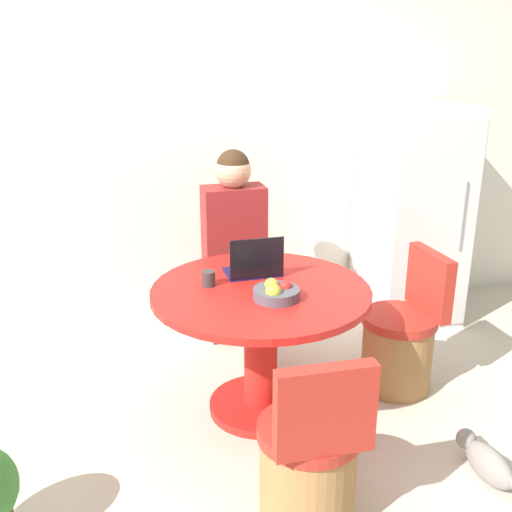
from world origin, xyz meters
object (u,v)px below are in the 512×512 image
at_px(chair_near_camera, 309,466).
at_px(fruit_bowl, 276,292).
at_px(chair_right_side, 400,343).
at_px(cat, 487,461).
at_px(dining_table, 261,327).
at_px(person_seated, 233,239).
at_px(refrigerator, 412,216).
at_px(laptop, 254,267).

relative_size(chair_near_camera, fruit_bowl, 3.56).
relative_size(chair_right_side, cat, 2.02).
height_order(dining_table, cat, dining_table).
relative_size(dining_table, person_seated, 0.86).
height_order(refrigerator, fruit_bowl, refrigerator).
xyz_separation_m(person_seated, laptop, (-0.02, -0.63, 0.04)).
bearing_deg(fruit_bowl, refrigerator, 38.17).
xyz_separation_m(person_seated, fruit_bowl, (0.00, -0.97, 0.02)).
bearing_deg(refrigerator, chair_near_camera, -128.63).
bearing_deg(dining_table, cat, -43.53).
bearing_deg(cat, laptop, 34.68).
bearing_deg(cat, person_seated, 21.58).
distance_m(dining_table, chair_near_camera, 0.91).
height_order(person_seated, fruit_bowl, person_seated).
bearing_deg(refrigerator, chair_right_side, -120.39).
relative_size(refrigerator, chair_near_camera, 1.87).
xyz_separation_m(dining_table, chair_right_side, (0.88, 0.02, -0.23)).
bearing_deg(cat, chair_near_camera, 86.26).
relative_size(fruit_bowl, cat, 0.57).
xyz_separation_m(dining_table, person_seated, (0.04, 0.82, 0.25)).
bearing_deg(laptop, dining_table, 86.23).
distance_m(chair_near_camera, fruit_bowl, 0.89).
relative_size(chair_near_camera, laptop, 2.80).
relative_size(refrigerator, person_seated, 1.16).
bearing_deg(cat, refrigerator, -22.02).
relative_size(dining_table, chair_right_side, 1.38).
height_order(chair_right_side, cat, chair_right_side).
bearing_deg(person_seated, chair_right_side, 136.90).
relative_size(dining_table, laptop, 3.87).
bearing_deg(cat, fruit_bowl, 45.27).
height_order(chair_right_side, fruit_bowl, chair_right_side).
xyz_separation_m(dining_table, cat, (0.90, -0.85, -0.43)).
height_order(refrigerator, chair_right_side, refrigerator).
distance_m(refrigerator, dining_table, 1.71).
bearing_deg(refrigerator, person_seated, -175.41).
relative_size(person_seated, cat, 3.23).
bearing_deg(chair_right_side, dining_table, -90.00).
xyz_separation_m(dining_table, fruit_bowl, (0.04, -0.16, 0.27)).
xyz_separation_m(dining_table, laptop, (0.01, 0.19, 0.29)).
xyz_separation_m(laptop, cat, (0.88, -1.04, -0.72)).
distance_m(chair_near_camera, person_seated, 1.77).
bearing_deg(laptop, cat, 130.42).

